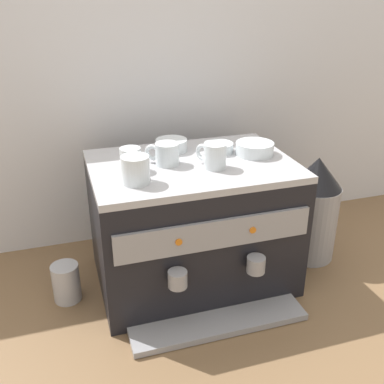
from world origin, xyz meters
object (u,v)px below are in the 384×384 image
milk_pitcher (66,282)px  espresso_machine (192,224)px  ceramic_cup_1 (130,160)px  ceramic_bowl_1 (255,149)px  ceramic_bowl_0 (219,148)px  ceramic_cup_2 (166,154)px  ceramic_cup_3 (135,169)px  coffee_grinder (312,208)px  ceramic_cup_0 (214,156)px  ceramic_bowl_2 (171,145)px

milk_pitcher → espresso_machine: bearing=-1.0°
ceramic_cup_1 → ceramic_bowl_1: size_ratio=0.79×
espresso_machine → ceramic_bowl_0: (0.11, 0.07, 0.23)m
milk_pitcher → ceramic_bowl_0: bearing=6.9°
ceramic_cup_2 → ceramic_cup_1: bearing=-169.3°
ceramic_cup_3 → ceramic_cup_2: bearing=43.3°
ceramic_cup_3 → coffee_grinder: size_ratio=0.31×
ceramic_cup_0 → milk_pitcher: ceramic_cup_0 is taller
ceramic_cup_0 → milk_pitcher: bearing=172.5°
ceramic_bowl_1 → milk_pitcher: bearing=-179.4°
espresso_machine → ceramic_cup_3: size_ratio=5.15×
coffee_grinder → ceramic_cup_1: bearing=-178.8°
ceramic_cup_0 → ceramic_cup_3: size_ratio=0.82×
ceramic_bowl_2 → coffee_grinder: ceramic_bowl_2 is taller
espresso_machine → ceramic_bowl_1: 0.32m
ceramic_cup_1 → milk_pitcher: size_ratio=0.77×
ceramic_bowl_1 → ceramic_cup_0: bearing=-157.6°
espresso_machine → ceramic_cup_3: 0.34m
ceramic_cup_2 → ceramic_bowl_2: ceramic_cup_2 is taller
espresso_machine → milk_pitcher: size_ratio=4.97×
ceramic_cup_3 → ceramic_bowl_2: size_ratio=1.16×
ceramic_cup_0 → ceramic_bowl_1: size_ratio=0.81×
ceramic_cup_2 → ceramic_bowl_2: (0.05, 0.12, -0.02)m
ceramic_bowl_0 → ceramic_bowl_2: 0.16m
ceramic_cup_0 → coffee_grinder: (0.41, 0.06, -0.27)m
espresso_machine → coffee_grinder: size_ratio=1.61×
ceramic_cup_0 → ceramic_cup_1: size_ratio=1.02×
espresso_machine → ceramic_bowl_0: ceramic_bowl_0 is taller
ceramic_bowl_0 → ceramic_bowl_2: size_ratio=0.92×
ceramic_bowl_1 → coffee_grinder: 0.35m
ceramic_bowl_2 → ceramic_bowl_0: bearing=-22.8°
ceramic_cup_0 → coffee_grinder: size_ratio=0.26×
ceramic_cup_2 → ceramic_bowl_2: bearing=67.4°
espresso_machine → ceramic_cup_0: 0.27m
espresso_machine → milk_pitcher: 0.45m
ceramic_cup_2 → ceramic_cup_3: (-0.12, -0.11, 0.01)m
espresso_machine → ceramic_cup_0: (0.05, -0.06, 0.26)m
ceramic_bowl_1 → ceramic_cup_2: bearing=179.6°
ceramic_cup_3 → ceramic_bowl_1: size_ratio=0.99×
espresso_machine → ceramic_cup_0: size_ratio=6.28×
ceramic_cup_1 → ceramic_cup_2: (0.11, 0.02, -0.00)m
ceramic_cup_3 → ceramic_bowl_2: ceramic_cup_3 is taller
ceramic_cup_2 → milk_pitcher: 0.53m
ceramic_cup_2 → ceramic_bowl_1: (0.30, -0.00, -0.01)m
ceramic_bowl_0 → ceramic_bowl_2: bearing=157.2°
espresso_machine → ceramic_bowl_0: bearing=32.5°
coffee_grinder → milk_pitcher: size_ratio=3.08×
ceramic_cup_0 → ceramic_bowl_2: bearing=113.5°
ceramic_bowl_1 → coffee_grinder: size_ratio=0.32×
ceramic_cup_3 → milk_pitcher: size_ratio=0.96×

